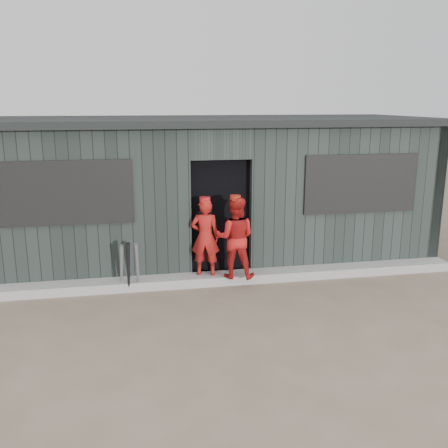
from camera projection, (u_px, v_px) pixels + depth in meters
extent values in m
plane|color=brown|center=(249.00, 331.00, 6.49)|extent=(80.00, 80.00, 0.00)
cube|color=gray|center=(224.00, 278.00, 8.21)|extent=(8.00, 0.36, 0.15)
cone|color=gray|center=(122.00, 268.00, 7.72)|extent=(0.13, 0.23, 0.79)
cone|color=gray|center=(137.00, 267.00, 7.70)|extent=(0.10, 0.24, 0.83)
cone|color=black|center=(128.00, 268.00, 7.64)|extent=(0.09, 0.23, 0.84)
imported|color=#9F1613|center=(205.00, 237.00, 8.02)|extent=(0.52, 0.40, 1.26)
imported|color=#B11715|center=(235.00, 238.00, 7.91)|extent=(0.75, 0.66, 1.31)
imported|color=#A6A6A6|center=(237.00, 239.00, 8.80)|extent=(0.62, 0.51, 1.10)
cube|color=black|center=(208.00, 193.00, 9.55)|extent=(7.60, 2.70, 2.20)
cube|color=#242B28|center=(79.00, 210.00, 7.79)|extent=(3.50, 0.20, 2.50)
cube|color=#2A322F|center=(349.00, 200.00, 8.60)|extent=(3.50, 0.20, 2.50)
cube|color=#2B3330|center=(221.00, 144.00, 7.96)|extent=(1.00, 0.20, 0.50)
cube|color=#272E2D|center=(395.00, 184.00, 10.23)|extent=(0.20, 3.00, 2.50)
cube|color=#262D2B|center=(198.00, 180.00, 10.87)|extent=(8.00, 0.20, 2.50)
cube|color=black|center=(207.00, 121.00, 9.22)|extent=(8.30, 3.30, 0.12)
cube|color=black|center=(67.00, 193.00, 7.58)|extent=(2.00, 0.04, 1.00)
cube|color=black|center=(361.00, 184.00, 8.44)|extent=(2.00, 0.04, 1.00)
cube|color=black|center=(195.00, 196.00, 8.43)|extent=(0.18, 0.18, 0.89)
cube|color=black|center=(228.00, 197.00, 8.65)|extent=(0.24, 0.22, 0.86)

